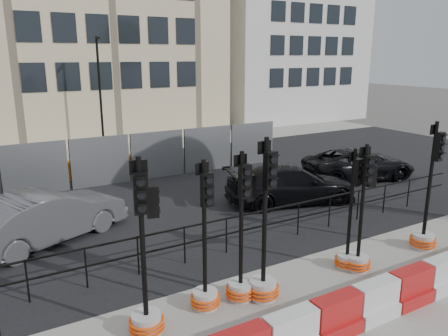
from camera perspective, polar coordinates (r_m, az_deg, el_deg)
ground at (r=10.83m, az=3.60°, el=-13.45°), size 120.00×120.00×0.00m
road at (r=16.65m, az=-9.84°, el=-3.40°), size 40.00×14.00×0.03m
sidewalk_far at (r=25.04m, az=-17.06°, el=2.19°), size 40.00×4.00×0.02m
building_white at (r=37.46m, az=7.11°, el=18.88°), size 12.00×9.06×16.00m
kerb_railing at (r=11.46m, az=0.31°, el=-7.99°), size 18.00×0.04×1.00m
heras_fencing at (r=18.82m, az=-14.21°, el=0.66°), size 14.33×1.72×2.00m
lamp_post_far at (r=23.72m, az=-15.87°, el=9.49°), size 0.12×0.56×6.00m
barrier_row at (r=8.78m, az=14.33°, el=-18.40°), size 13.60×0.50×0.80m
traffic_signal_b at (r=8.44m, az=-10.16°, el=-16.01°), size 0.67×0.67×3.42m
traffic_signal_c at (r=9.16m, az=-2.45°, el=-14.34°), size 0.62×0.62×3.16m
traffic_signal_d at (r=9.41m, az=2.31°, el=-12.69°), size 0.64×0.64×3.25m
traffic_signal_e at (r=9.47m, az=5.24°, el=-12.86°), size 0.69×0.69×3.53m
traffic_signal_f at (r=11.06m, az=17.32°, el=-9.21°), size 0.62×0.62×3.13m
traffic_signal_g at (r=11.15m, az=15.94°, el=-9.61°), size 0.59×0.59×3.00m
traffic_signal_h at (r=12.91m, az=24.81°, el=-6.62°), size 0.68×0.68×3.46m
car_b at (r=13.15m, az=-22.04°, el=-5.87°), size 4.85×5.61×1.47m
car_c at (r=15.53m, az=8.76°, el=-2.13°), size 4.18×5.57×1.35m
car_d at (r=19.20m, az=17.22°, el=0.51°), size 4.49×5.72×1.29m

